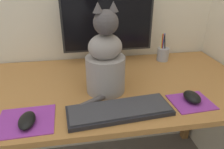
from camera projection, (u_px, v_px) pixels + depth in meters
desk at (116, 99)px, 1.16m from camera, size 1.38×0.75×0.75m
monitor at (107, 25)px, 1.26m from camera, size 0.53×0.17×0.44m
keyboard at (119, 110)px, 0.89m from camera, size 0.44×0.19×0.02m
mousepad_left at (26, 121)px, 0.84m from camera, size 0.22×0.19×0.00m
mousepad_right at (191, 102)px, 0.96m from camera, size 0.18×0.16×0.00m
computer_mouse_left at (27, 120)px, 0.82m from camera, size 0.06×0.11×0.03m
computer_mouse_right at (192, 97)px, 0.96m from camera, size 0.07×0.10×0.04m
cat at (105, 61)px, 0.99m from camera, size 0.24×0.26×0.41m
pen_cup at (163, 54)px, 1.38m from camera, size 0.07×0.07×0.17m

